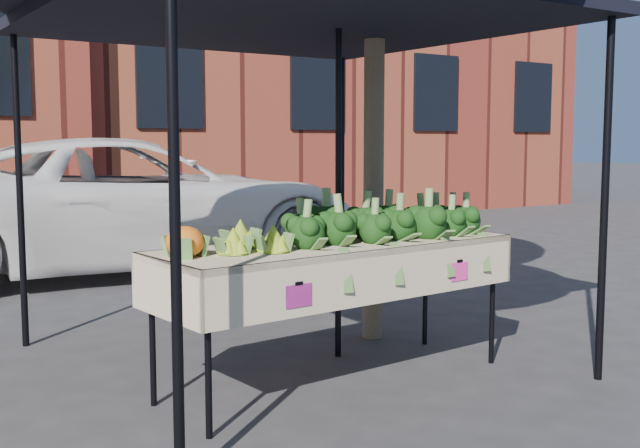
{
  "coord_description": "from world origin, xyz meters",
  "views": [
    {
      "loc": [
        -2.74,
        -4.12,
        1.53
      ],
      "look_at": [
        0.02,
        0.07,
        1.0
      ],
      "focal_mm": 43.77,
      "sensor_mm": 36.0,
      "label": 1
    }
  ],
  "objects_px": {
    "canopy": "(290,165)",
    "street_tree": "(375,45)",
    "table": "(337,313)",
    "vehicle": "(127,29)"
  },
  "relations": [
    {
      "from": "table",
      "to": "canopy",
      "type": "bearing_deg",
      "value": 90.08
    },
    {
      "from": "table",
      "to": "canopy",
      "type": "height_order",
      "value": "canopy"
    },
    {
      "from": "vehicle",
      "to": "street_tree",
      "type": "height_order",
      "value": "vehicle"
    },
    {
      "from": "street_tree",
      "to": "table",
      "type": "bearing_deg",
      "value": -138.07
    },
    {
      "from": "canopy",
      "to": "vehicle",
      "type": "xyz_separation_m",
      "value": [
        0.46,
        4.41,
        1.46
      ]
    },
    {
      "from": "canopy",
      "to": "street_tree",
      "type": "bearing_deg",
      "value": 13.96
    },
    {
      "from": "street_tree",
      "to": "canopy",
      "type": "bearing_deg",
      "value": -166.04
    },
    {
      "from": "table",
      "to": "vehicle",
      "type": "xyz_separation_m",
      "value": [
        0.46,
        4.99,
        2.38
      ]
    },
    {
      "from": "vehicle",
      "to": "street_tree",
      "type": "bearing_deg",
      "value": -167.28
    },
    {
      "from": "canopy",
      "to": "vehicle",
      "type": "bearing_deg",
      "value": 84.07
    }
  ]
}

